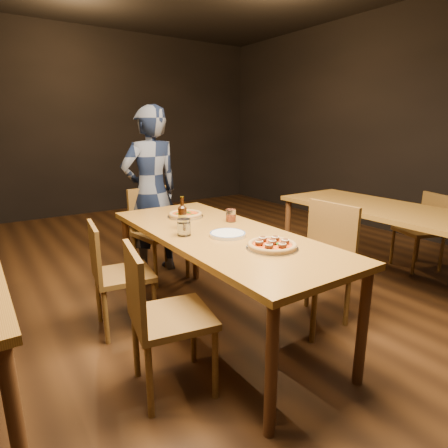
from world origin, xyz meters
TOP-DOWN VIEW (x-y plane):
  - ground at (0.00, 0.00)m, footprint 9.00×9.00m
  - room_shell at (0.00, 0.00)m, footprint 9.00×9.00m
  - table_main at (0.00, 0.00)m, footprint 0.80×2.00m
  - table_right at (1.70, -0.20)m, footprint 0.80×2.00m
  - chair_main_nw at (-0.56, -0.37)m, footprint 0.49×0.49m
  - chair_main_sw at (-0.55, 0.43)m, footprint 0.45×0.45m
  - chair_main_e at (0.62, -0.29)m, footprint 0.46×0.46m
  - chair_end at (0.08, 1.16)m, footprint 0.49×0.49m
  - chair_nbr_right at (2.41, -0.11)m, footprint 0.49×0.49m
  - pizza_meatball at (0.06, -0.47)m, footprint 0.31×0.31m
  - pizza_margherita at (0.02, 0.54)m, footprint 0.29×0.29m
  - plate_stack at (-0.01, -0.10)m, footprint 0.24×0.24m
  - beer_bottle at (-0.16, 0.24)m, footprint 0.06×0.06m
  - water_glass at (-0.24, 0.07)m, footprint 0.09×0.09m
  - amber_glass at (0.24, 0.20)m, footprint 0.08×0.08m
  - diner at (0.09, 1.36)m, footprint 0.63×0.45m

SIDE VIEW (x-z plane):
  - ground at x=0.00m, z-range 0.00..0.00m
  - chair_nbr_right at x=2.41m, z-range 0.00..0.82m
  - chair_main_sw at x=-0.55m, z-range 0.00..0.85m
  - chair_main_nw at x=-0.56m, z-range 0.00..0.90m
  - chair_end at x=0.08m, z-range 0.00..0.92m
  - chair_main_e at x=0.62m, z-range 0.00..0.95m
  - table_main at x=0.00m, z-range 0.30..1.05m
  - table_right at x=1.70m, z-range 0.30..1.05m
  - plate_stack at x=-0.01m, z-range 0.75..0.77m
  - pizza_margherita at x=0.02m, z-range 0.75..0.79m
  - pizza_meatball at x=0.06m, z-range 0.74..0.80m
  - amber_glass at x=0.24m, z-range 0.75..0.85m
  - water_glass at x=-0.24m, z-range 0.75..0.86m
  - diner at x=0.09m, z-range 0.00..1.65m
  - beer_bottle at x=-0.16m, z-range 0.72..0.94m
  - room_shell at x=0.00m, z-range -2.64..6.36m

